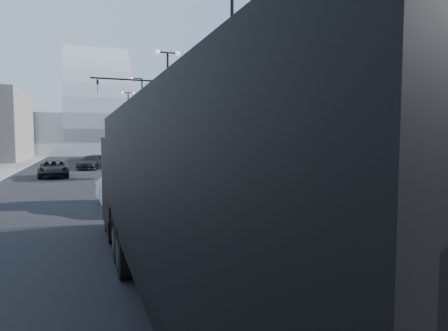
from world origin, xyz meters
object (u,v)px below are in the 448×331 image
object	(u,v)px
white_sedan	(129,192)
dark_car_mid	(54,169)
pedestrian	(333,188)
dump_truck	(169,204)

from	to	relation	value
white_sedan	dark_car_mid	xyz separation A→B (m)	(-4.28, 16.96, -0.07)
dark_car_mid	pedestrian	size ratio (longest dim) A/B	2.73
dark_car_mid	pedestrian	distance (m)	24.14
dump_truck	white_sedan	size ratio (longest dim) A/B	2.93
dump_truck	pedestrian	bearing A→B (deg)	30.62
pedestrian	dump_truck	bearing A→B (deg)	7.51
white_sedan	pedestrian	world-z (taller)	pedestrian
pedestrian	dark_car_mid	bearing A→B (deg)	-80.23
white_sedan	dump_truck	bearing A→B (deg)	-105.75
dump_truck	dark_car_mid	bearing A→B (deg)	99.19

